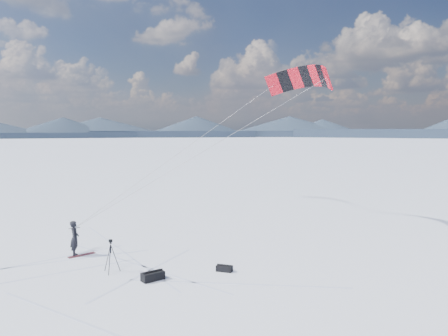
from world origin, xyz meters
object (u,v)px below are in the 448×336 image
snowkiter (75,256)px  tripod (111,251)px  gear_bag_b (224,268)px  gear_bag_a (153,276)px  snowboard (82,255)px

snowkiter → tripod: bearing=-150.2°
snowkiter → tripod: (1.12, -3.32, 0.95)m
snowkiter → gear_bag_b: snowkiter is taller
gear_bag_a → gear_bag_b: (3.16, -0.24, -0.05)m
gear_bag_b → snowboard: bearing=180.0°
tripod → snowkiter: bearing=105.7°
snowboard → gear_bag_a: bearing=-83.8°
snowkiter → gear_bag_a: snowkiter is taller
snowboard → gear_bag_a: 5.43m
tripod → gear_bag_b: 5.01m
snowboard → tripod: tripod is taller
snowkiter → snowboard: snowkiter is taller
snowkiter → gear_bag_a: (2.48, -5.07, 0.18)m
tripod → gear_bag_b: tripod is taller
tripod → gear_bag_a: tripod is taller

